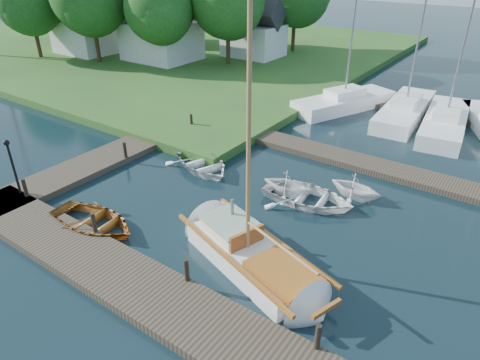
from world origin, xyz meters
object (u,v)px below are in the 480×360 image
Objects in this scene: mooring_post_3 at (318,337)px; tender_b at (289,183)px; mooring_post_0 at (25,188)px; tender_c at (308,195)px; mooring_post_4 at (125,150)px; marina_boat_0 at (344,101)px; sailboat at (254,260)px; house_b at (86,28)px; marina_boat_2 at (445,121)px; tender_a at (202,161)px; house_c at (254,33)px; marina_boat_1 at (405,109)px; mooring_post_1 at (94,223)px; tender_d at (356,185)px; mooring_post_2 at (187,270)px; lamp_post at (11,159)px; tree_2 at (159,8)px; mooring_post_5 at (191,121)px; dinghy at (93,219)px; house_a at (161,31)px.

tender_b is (-4.78, 6.93, -0.10)m from mooring_post_3.
mooring_post_3 is at bearing 0.00° from mooring_post_0.
mooring_post_4 is at bearing 95.52° from tender_c.
marina_boat_0 is at bearing 68.07° from mooring_post_4.
sailboat is 1.70× the size of house_b.
marina_boat_2 is (11.99, 13.88, -0.13)m from mooring_post_4.
house_c reaches higher than tender_a.
tender_c is at bearing -140.18° from marina_boat_0.
marina_boat_1 is (-0.27, 17.60, 0.22)m from sailboat.
mooring_post_1 is 0.08× the size of sailboat.
mooring_post_3 is 0.07× the size of marina_boat_2.
sailboat is at bearing 11.03° from mooring_post_0.
tender_b reaches higher than tender_d.
mooring_post_4 is 8.44m from tender_b.
mooring_post_2 is 2.35m from sailboat.
marina_boat_0 is (5.62, 13.95, -0.12)m from mooring_post_4.
lamp_post reaches higher than mooring_post_0.
tender_b is at bearing 171.03° from marina_boat_1.
mooring_post_2 is at bearing 173.81° from marina_boat_1.
mooring_post_3 is 0.10× the size of tree_2.
mooring_post_5 is (-4.00, 10.00, 0.00)m from mooring_post_1.
lamp_post is 27.67m from house_c.
house_b is (-25.00, 19.00, 2.07)m from mooring_post_1.
tender_b is 2.87m from tender_d.
mooring_post_5 is 0.14× the size of house_b.
house_c is at bearing 63.30° from tree_2.
tender_a is at bearing 126.68° from mooring_post_2.
tree_2 is at bearing 158.76° from sailboat.
marina_boat_2 is at bearing -25.50° from tender_b.
tender_b is (4.86, 6.54, 0.21)m from dinghy.
tender_d is at bearing -18.54° from house_b.
house_b reaches higher than house_c.
mooring_post_4 is (-8.50, 5.00, 0.00)m from mooring_post_2.
marina_boat_0 is at bearing 11.74° from tender_a.
sailboat reaches higher than house_a.
marina_boat_2 reaches higher than mooring_post_1.
marina_boat_2 reaches higher than sailboat.
dinghy is (3.35, -9.61, -0.31)m from mooring_post_5.
tree_2 reaches higher than dinghy.
tender_b is 0.43× the size of house_c.
marina_boat_1 is at bearing 57.11° from mooring_post_4.
mooring_post_5 reaches higher than dinghy.
dinghy is at bearing -51.58° from house_a.
marina_boat_1 is (-3.56, 19.59, -0.13)m from mooring_post_3.
tender_b is 23.19m from tree_2.
mooring_post_4 is 0.35× the size of tender_b.
mooring_post_0 is 19.92m from marina_boat_0.
tree_2 is (-20.70, 17.06, 4.91)m from sailboat.
marina_boat_2 is (8.64, 18.49, 0.18)m from dinghy.
mooring_post_0 is at bearing 149.65° from marina_boat_1.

